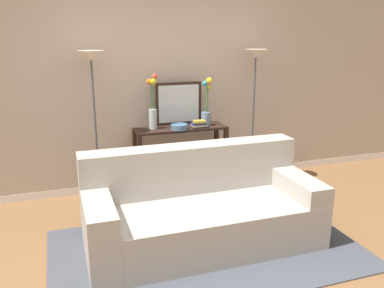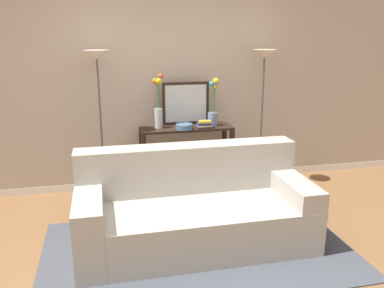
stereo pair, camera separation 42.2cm
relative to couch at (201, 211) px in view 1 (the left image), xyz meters
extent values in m
cube|color=brown|center=(-0.12, -0.40, -0.32)|extent=(16.00, 16.00, 0.02)
cube|color=white|center=(-0.12, 1.63, -0.27)|extent=(12.00, 0.15, 0.09)
cube|color=#B7A899|center=(-0.12, 1.63, 1.26)|extent=(12.00, 0.14, 2.97)
cube|color=#474C56|center=(0.00, -0.16, -0.30)|extent=(2.76, 1.64, 0.01)
cube|color=#ADA89E|center=(0.00, -0.06, -0.10)|extent=(2.12, 0.93, 0.42)
cube|color=#ADA89E|center=(0.00, 0.27, 0.34)|extent=(2.12, 0.26, 0.46)
cube|color=#ADA89E|center=(-0.94, -0.06, -0.01)|extent=(0.24, 0.93, 0.60)
cube|color=#ADA89E|center=(0.94, -0.06, -0.01)|extent=(0.24, 0.93, 0.60)
cube|color=black|center=(0.21, 1.30, 0.49)|extent=(1.12, 0.36, 0.03)
cube|color=black|center=(0.21, 1.30, -0.16)|extent=(1.03, 0.31, 0.01)
cube|color=black|center=(-0.33, 1.14, 0.08)|extent=(0.05, 0.05, 0.79)
cube|color=black|center=(0.74, 1.14, 0.08)|extent=(0.05, 0.05, 0.79)
cube|color=black|center=(-0.33, 1.45, 0.08)|extent=(0.05, 0.05, 0.79)
cube|color=black|center=(0.74, 1.45, 0.08)|extent=(0.05, 0.05, 0.79)
cylinder|color=#4C4C51|center=(-0.80, 1.24, -0.30)|extent=(0.26, 0.26, 0.02)
cylinder|color=#4C4C51|center=(-0.80, 1.24, 0.52)|extent=(0.02, 0.02, 1.61)
cone|color=silver|center=(-0.80, 1.24, 1.37)|extent=(0.28, 0.28, 0.10)
cylinder|color=#4C4C51|center=(1.15, 1.24, -0.30)|extent=(0.26, 0.26, 0.02)
cylinder|color=#4C4C51|center=(1.15, 1.24, 0.51)|extent=(0.02, 0.02, 1.60)
cone|color=silver|center=(1.15, 1.24, 1.36)|extent=(0.28, 0.28, 0.10)
cube|color=black|center=(0.23, 1.45, 0.76)|extent=(0.58, 0.02, 0.52)
cube|color=silver|center=(0.23, 1.44, 0.76)|extent=(0.51, 0.01, 0.45)
cylinder|color=silver|center=(-0.12, 1.32, 0.62)|extent=(0.09, 0.09, 0.23)
cylinder|color=#3D7538|center=(-0.11, 1.32, 0.93)|extent=(0.01, 0.05, 0.38)
sphere|color=#D5432F|center=(-0.09, 1.32, 1.12)|extent=(0.06, 0.06, 0.06)
cylinder|color=#3D7538|center=(-0.14, 1.32, 0.90)|extent=(0.02, 0.03, 0.32)
sphere|color=#CA6B15|center=(-0.15, 1.33, 1.06)|extent=(0.07, 0.07, 0.07)
cylinder|color=#3D7538|center=(-0.12, 1.30, 0.90)|extent=(0.04, 0.02, 0.32)
sphere|color=gold|center=(-0.11, 1.28, 1.06)|extent=(0.07, 0.07, 0.07)
cylinder|color=#6B84AD|center=(0.54, 1.30, 0.58)|extent=(0.12, 0.12, 0.16)
cylinder|color=#3D7538|center=(0.55, 1.30, 0.82)|extent=(0.02, 0.04, 0.30)
sphere|color=gold|center=(0.57, 1.31, 0.97)|extent=(0.05, 0.05, 0.05)
cylinder|color=#3D7538|center=(0.55, 1.29, 0.85)|extent=(0.04, 0.03, 0.36)
sphere|color=#DC4C91|center=(0.56, 1.27, 1.03)|extent=(0.06, 0.06, 0.06)
cylinder|color=#3D7538|center=(0.55, 1.29, 0.86)|extent=(0.02, 0.02, 0.39)
sphere|color=yellow|center=(0.56, 1.27, 1.05)|extent=(0.08, 0.08, 0.08)
cylinder|color=#3D7538|center=(0.53, 1.32, 0.84)|extent=(0.04, 0.01, 0.35)
sphere|color=#33A2D2|center=(0.53, 1.34, 1.01)|extent=(0.06, 0.06, 0.06)
cylinder|color=#4C7093|center=(0.16, 1.19, 0.53)|extent=(0.20, 0.20, 0.06)
torus|color=#4C7093|center=(0.16, 1.19, 0.56)|extent=(0.20, 0.20, 0.01)
cube|color=#2D2D33|center=(0.41, 1.20, 0.51)|extent=(0.22, 0.15, 0.02)
cube|color=tan|center=(0.41, 1.20, 0.53)|extent=(0.19, 0.14, 0.01)
cube|color=navy|center=(0.40, 1.21, 0.55)|extent=(0.17, 0.12, 0.03)
cube|color=gold|center=(0.41, 1.19, 0.58)|extent=(0.15, 0.12, 0.03)
cube|color=#236033|center=(-0.24, 1.30, -0.25)|extent=(0.03, 0.17, 0.11)
cube|color=slate|center=(-0.19, 1.30, -0.26)|extent=(0.06, 0.13, 0.11)
cube|color=#2D2D33|center=(-0.15, 1.30, -0.26)|extent=(0.02, 0.16, 0.10)
cube|color=#6B3360|center=(-0.12, 1.30, -0.26)|extent=(0.02, 0.17, 0.10)
cube|color=gold|center=(-0.08, 1.30, -0.26)|extent=(0.04, 0.16, 0.10)
cube|color=#B77F33|center=(-0.04, 1.30, -0.26)|extent=(0.04, 0.16, 0.10)
cube|color=#1E7075|center=(0.00, 1.30, -0.25)|extent=(0.04, 0.14, 0.12)
cube|color=maroon|center=(0.04, 1.30, -0.25)|extent=(0.04, 0.18, 0.13)
cube|color=#BC3328|center=(0.08, 1.30, -0.25)|extent=(0.04, 0.14, 0.12)
cube|color=tan|center=(0.12, 1.30, -0.26)|extent=(0.04, 0.14, 0.11)
camera|label=1|loc=(-1.19, -3.24, 1.61)|focal=37.85mm
camera|label=2|loc=(-0.78, -3.36, 1.61)|focal=37.85mm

